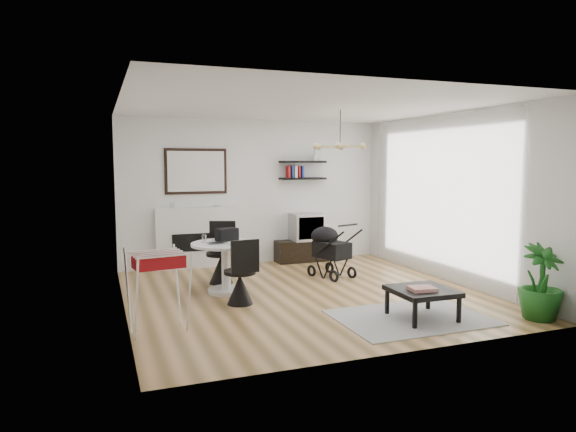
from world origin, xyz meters
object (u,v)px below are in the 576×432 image
object	(u,v)px
drying_rack	(158,290)
potted_plant	(541,282)
stroller	(330,253)
fireplace	(198,230)
dining_table	(226,260)
tv_console	(304,251)
coffee_table	(422,292)
crt_tv	(306,227)

from	to	relation	value
drying_rack	potted_plant	world-z (taller)	same
stroller	fireplace	bearing A→B (deg)	123.18
fireplace	dining_table	distance (m)	1.96
fireplace	tv_console	bearing A→B (deg)	-3.58
fireplace	tv_console	world-z (taller)	fireplace
tv_console	potted_plant	bearing A→B (deg)	-73.51
dining_table	coffee_table	bearing A→B (deg)	-47.13
dining_table	stroller	size ratio (longest dim) A/B	1.08
crt_tv	drying_rack	xyz separation A→B (m)	(-3.16, -3.29, -0.19)
fireplace	drying_rack	bearing A→B (deg)	-107.54
drying_rack	coffee_table	size ratio (longest dim) A/B	1.29
crt_tv	dining_table	size ratio (longest dim) A/B	0.59
tv_console	potted_plant	distance (m)	4.62
fireplace	tv_console	xyz separation A→B (m)	(2.03, -0.13, -0.48)
dining_table	stroller	bearing A→B (deg)	13.37
tv_console	potted_plant	xyz separation A→B (m)	(1.31, -4.42, 0.25)
coffee_table	stroller	bearing A→B (deg)	91.35
coffee_table	crt_tv	bearing A→B (deg)	88.78
potted_plant	tv_console	bearing A→B (deg)	106.49
crt_tv	potted_plant	world-z (taller)	crt_tv
stroller	tv_console	bearing A→B (deg)	67.02
crt_tv	dining_table	distance (m)	2.73
dining_table	fireplace	bearing A→B (deg)	91.53
tv_console	fireplace	bearing A→B (deg)	176.42
dining_table	coffee_table	world-z (taller)	dining_table
tv_console	drying_rack	bearing A→B (deg)	-133.38
potted_plant	fireplace	bearing A→B (deg)	126.27
crt_tv	drying_rack	bearing A→B (deg)	-133.84
stroller	potted_plant	distance (m)	3.35
potted_plant	crt_tv	bearing A→B (deg)	105.93
crt_tv	potted_plant	bearing A→B (deg)	-74.07
coffee_table	potted_plant	xyz separation A→B (m)	(1.34, -0.51, 0.12)
fireplace	coffee_table	xyz separation A→B (m)	(1.99, -4.04, -0.35)
stroller	potted_plant	bearing A→B (deg)	-84.28
tv_console	dining_table	world-z (taller)	dining_table
tv_console	coffee_table	distance (m)	3.91
crt_tv	tv_console	bearing A→B (deg)	176.05
crt_tv	coffee_table	world-z (taller)	crt_tv
stroller	coffee_table	size ratio (longest dim) A/B	1.30
fireplace	coffee_table	distance (m)	4.52
crt_tv	potted_plant	size ratio (longest dim) A/B	0.65
fireplace	potted_plant	bearing A→B (deg)	-53.73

